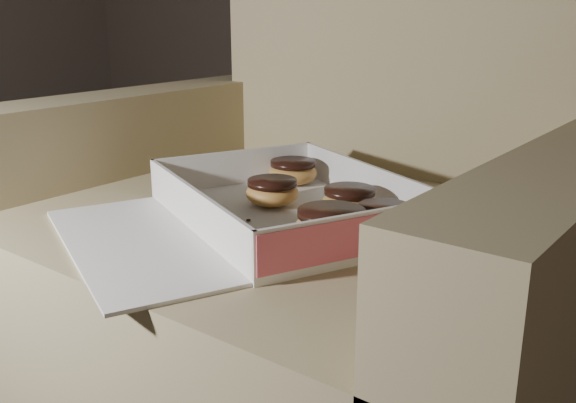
{
  "coord_description": "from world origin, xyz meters",
  "views": [
    {
      "loc": [
        1.32,
        -0.25,
        0.75
      ],
      "look_at": [
        0.77,
        0.47,
        0.47
      ],
      "focal_mm": 40.0,
      "sensor_mm": 36.0,
      "label": 1
    }
  ],
  "objects": [
    {
      "name": "donut_a",
      "position": [
        0.89,
        0.4,
        0.48
      ],
      "size": [
        0.09,
        0.09,
        0.05
      ],
      "color": "#C38444",
      "rests_on": "bakery_box"
    },
    {
      "name": "donut_c",
      "position": [
        0.72,
        0.49,
        0.47
      ],
      "size": [
        0.08,
        0.08,
        0.04
      ],
      "color": "#C38444",
      "rests_on": "bakery_box"
    },
    {
      "name": "armchair",
      "position": [
        0.74,
        0.57,
        0.31
      ],
      "size": [
        0.95,
        0.8,
        0.99
      ],
      "color": "#907E5B",
      "rests_on": "floor"
    },
    {
      "name": "donut_b",
      "position": [
        0.92,
        0.48,
        0.47
      ],
      "size": [
        0.08,
        0.08,
        0.04
      ],
      "color": "#C38444",
      "rests_on": "bakery_box"
    },
    {
      "name": "crumb_a",
      "position": [
        0.6,
        0.42,
        0.45
      ],
      "size": [
        0.01,
        0.01,
        0.0
      ],
      "primitive_type": "ellipsoid",
      "color": "black",
      "rests_on": "bakery_box"
    },
    {
      "name": "crumb_d",
      "position": [
        0.74,
        0.4,
        0.45
      ],
      "size": [
        0.01,
        0.01,
        0.0
      ],
      "primitive_type": "ellipsoid",
      "color": "black",
      "rests_on": "bakery_box"
    },
    {
      "name": "crumb_b",
      "position": [
        0.84,
        0.34,
        0.45
      ],
      "size": [
        0.01,
        0.01,
        0.0
      ],
      "primitive_type": "ellipsoid",
      "color": "black",
      "rests_on": "bakery_box"
    },
    {
      "name": "donut_d",
      "position": [
        0.67,
        0.61,
        0.47
      ],
      "size": [
        0.08,
        0.08,
        0.04
      ],
      "color": "#C38444",
      "rests_on": "bakery_box"
    },
    {
      "name": "crumb_c",
      "position": [
        0.68,
        0.49,
        0.45
      ],
      "size": [
        0.01,
        0.01,
        0.0
      ],
      "primitive_type": "ellipsoid",
      "color": "black",
      "rests_on": "bakery_box"
    },
    {
      "name": "donut_e",
      "position": [
        0.84,
        0.52,
        0.47
      ],
      "size": [
        0.08,
        0.08,
        0.04
      ],
      "color": "#C38444",
      "rests_on": "bakery_box"
    },
    {
      "name": "bakery_box",
      "position": [
        0.75,
        0.43,
        0.46
      ],
      "size": [
        0.55,
        0.58,
        0.07
      ],
      "rotation": [
        0.0,
        0.0,
        -0.42
      ],
      "color": "white",
      "rests_on": "armchair"
    },
    {
      "name": "crumb_e",
      "position": [
        0.84,
        0.4,
        0.45
      ],
      "size": [
        0.01,
        0.01,
        0.0
      ],
      "primitive_type": "ellipsoid",
      "color": "black",
      "rests_on": "bakery_box"
    }
  ]
}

